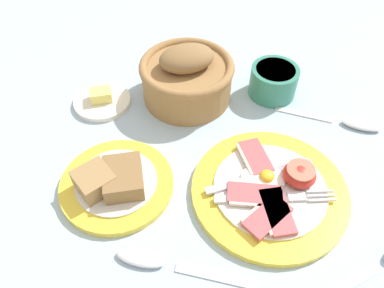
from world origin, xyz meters
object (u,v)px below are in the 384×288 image
at_px(breakfast_plate, 271,189).
at_px(bread_plate, 115,183).
at_px(sugar_cup, 273,81).
at_px(butter_dish, 102,100).
at_px(bread_basket, 187,77).
at_px(teaspoon_stray, 159,263).
at_px(teaspoon_near_cup, 346,122).

distance_m(breakfast_plate, bread_plate, 0.25).
distance_m(breakfast_plate, sugar_cup, 0.24).
bearing_deg(butter_dish, bread_plate, -75.86).
height_order(bread_plate, sugar_cup, sugar_cup).
relative_size(sugar_cup, bread_basket, 0.52).
height_order(bread_plate, teaspoon_stray, bread_plate).
bearing_deg(butter_dish, bread_basket, 6.34).
relative_size(breakfast_plate, bread_basket, 1.38).
relative_size(butter_dish, teaspoon_near_cup, 0.58).
distance_m(breakfast_plate, butter_dish, 0.37).
bearing_deg(bread_plate, bread_basket, 62.71).
bearing_deg(sugar_cup, teaspoon_near_cup, -35.36).
xyz_separation_m(sugar_cup, teaspoon_near_cup, (0.12, -0.09, -0.03)).
distance_m(bread_plate, teaspoon_near_cup, 0.43).
bearing_deg(bread_basket, butter_dish, -173.66).
xyz_separation_m(sugar_cup, bread_basket, (-0.17, -0.01, 0.02)).
relative_size(breakfast_plate, butter_dish, 2.25).
height_order(sugar_cup, bread_basket, bread_basket).
bearing_deg(breakfast_plate, butter_dish, 144.09).
bearing_deg(bread_basket, bread_plate, -117.29).
relative_size(bread_plate, bread_basket, 1.02).
relative_size(sugar_cup, teaspoon_near_cup, 0.49).
distance_m(bread_plate, teaspoon_stray, 0.15).
xyz_separation_m(bread_basket, teaspoon_near_cup, (0.29, -0.08, -0.04)).
bearing_deg(teaspoon_near_cup, butter_dish, -168.64).
xyz_separation_m(bread_plate, bread_basket, (0.11, 0.22, 0.03)).
bearing_deg(teaspoon_near_cup, sugar_cup, 163.76).
distance_m(butter_dish, teaspoon_stray, 0.35).
height_order(sugar_cup, teaspoon_near_cup, sugar_cup).
height_order(breakfast_plate, bread_basket, bread_basket).
relative_size(bread_plate, teaspoon_near_cup, 0.96).
relative_size(bread_basket, teaspoon_stray, 0.93).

